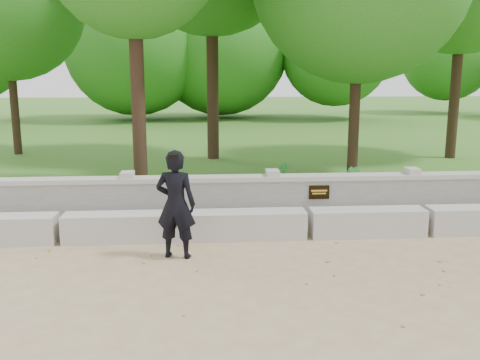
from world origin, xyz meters
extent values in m
plane|color=tan|center=(0.00, 0.00, 0.00)|extent=(80.00, 80.00, 0.00)
cube|color=#306B1F|center=(0.00, 14.00, 0.12)|extent=(40.00, 22.00, 0.25)
cube|color=beige|center=(-3.00, 1.90, 0.23)|extent=(1.90, 0.45, 0.45)
cube|color=beige|center=(-1.00, 1.90, 0.23)|extent=(1.90, 0.45, 0.45)
cube|color=beige|center=(1.00, 1.90, 0.23)|extent=(1.90, 0.45, 0.45)
cube|color=#B9B6AF|center=(0.00, 2.60, 0.41)|extent=(12.50, 0.25, 0.82)
cube|color=beige|center=(0.00, 2.60, 0.86)|extent=(12.50, 0.35, 0.08)
cube|color=black|center=(0.30, 2.46, 0.62)|extent=(0.36, 0.02, 0.24)
imported|color=black|center=(-2.11, 1.06, 0.80)|extent=(0.65, 0.50, 1.60)
cube|color=black|center=(-2.11, 0.74, 1.54)|extent=(0.14, 0.05, 0.07)
cylinder|color=#382619|center=(-7.22, 9.84, 1.99)|extent=(0.23, 0.23, 3.48)
cylinder|color=#382619|center=(-2.94, 4.10, 2.26)|extent=(0.27, 0.27, 4.02)
cylinder|color=#382619|center=(-1.40, 8.61, 2.67)|extent=(0.33, 0.33, 4.84)
cylinder|color=#382619|center=(1.78, 5.61, 2.06)|extent=(0.24, 0.24, 3.61)
cylinder|color=#382619|center=(5.39, 8.22, 2.36)|extent=(0.28, 0.28, 4.22)
imported|color=#2A7B2D|center=(1.21, 3.45, 0.56)|extent=(0.43, 0.43, 0.61)
imported|color=#2A7B2D|center=(-0.02, 4.46, 0.52)|extent=(0.40, 0.40, 0.54)
camera|label=1|loc=(-1.72, -6.47, 2.68)|focal=40.00mm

